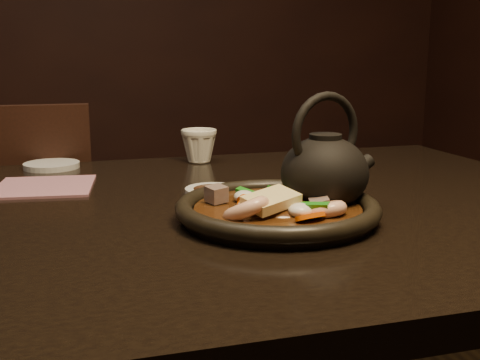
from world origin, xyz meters
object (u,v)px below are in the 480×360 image
object	(u,v)px
chair	(12,267)
tea_cup	(199,145)
plate	(278,210)
teapot	(325,169)
table	(122,260)

from	to	relation	value
chair	tea_cup	size ratio (longest dim) A/B	11.27
plate	teapot	size ratio (longest dim) A/B	1.67
table	tea_cup	xyz separation A→B (m)	(0.21, 0.37, 0.12)
table	teapot	size ratio (longest dim) A/B	9.06
chair	table	bearing A→B (deg)	111.53
plate	tea_cup	distance (m)	0.48
tea_cup	teapot	world-z (taller)	teapot
table	plate	size ratio (longest dim) A/B	5.44
table	plate	distance (m)	0.26
plate	table	bearing A→B (deg)	153.10
plate	chair	bearing A→B (deg)	121.60
chair	teapot	xyz separation A→B (m)	(0.51, -0.67, 0.34)
teapot	chair	bearing A→B (deg)	111.54
tea_cup	teapot	distance (m)	0.47
table	plate	world-z (taller)	plate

